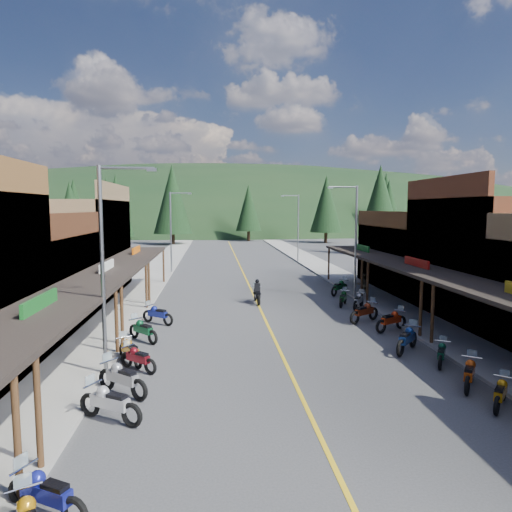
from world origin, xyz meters
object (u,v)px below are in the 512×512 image
object	(u,v)px
streetlight_0	(106,261)
bike_east_8	(364,311)
pine_7	(74,204)
bike_west_8	(158,313)
streetlight_3	(297,225)
bike_east_3	(501,392)
pine_0	(4,208)
pine_6	(459,208)
bike_west_2	(46,492)
streetlight_2	(354,236)
pine_2	(172,199)
shop_west_3	(66,248)
pine_3	(249,208)
rider_on_bike	(257,293)
bike_west_6	(130,350)
bike_west_4	(122,377)
bike_east_5	(442,352)
bike_east_6	(407,338)
pine_11	(380,203)
bike_east_9	(358,300)
shop_west_2	(10,282)
pine_8	(70,212)
bike_west_3	(110,401)
pine_9	(388,208)
pine_1	(106,204)
bike_east_11	(340,286)
bike_east_4	(470,372)
pine_4	(326,204)
shop_east_3	(424,257)
streetlight_1	(172,228)
pedestrian_east_b	(363,284)
bike_west_5	(138,357)
bike_east_7	(391,319)
shop_east_2	(500,258)
bike_east_10	(343,297)
bike_west_7	(143,329)
pine_5	(386,201)

from	to	relation	value
streetlight_0	bike_east_8	size ratio (longest dim) A/B	3.50
pine_7	bike_west_8	distance (m)	78.82
streetlight_3	bike_east_3	xyz separation A→B (m)	(-0.72, -40.04, -3.93)
pine_0	pine_6	world-z (taller)	same
pine_0	bike_west_2	distance (m)	83.44
streetlight_2	pine_2	size ratio (longest dim) A/B	0.57
shop_west_3	pine_3	bearing A→B (deg)	71.99
rider_on_bike	bike_west_6	bearing A→B (deg)	-121.39
bike_west_4	bike_west_8	size ratio (longest dim) A/B	1.10
bike_east_5	bike_east_6	world-z (taller)	bike_east_6
pine_7	pine_11	xyz separation A→B (m)	(52.00, -38.00, -0.05)
pine_3	bike_east_9	world-z (taller)	pine_3
shop_west_2	bike_east_6	size ratio (longest dim) A/B	4.75
pine_8	bike_west_4	xyz separation A→B (m)	(15.88, -47.88, -5.31)
bike_west_3	streetlight_2	bearing A→B (deg)	-5.62
pine_2	pine_9	size ratio (longest dim) A/B	1.30
pine_7	pine_1	bearing A→B (deg)	-36.87
pine_2	bike_east_11	distance (m)	51.86
streetlight_0	streetlight_2	bearing A→B (deg)	45.20
pine_2	pine_3	xyz separation A→B (m)	(14.00, 8.00, -1.51)
bike_west_4	bike_east_4	distance (m)	12.26
pine_4	bike_west_3	distance (m)	74.19
shop_east_3	streetlight_2	bearing A→B (deg)	-154.12
streetlight_1	bike_east_9	size ratio (longest dim) A/B	4.01
shop_east_3	pedestrian_east_b	distance (m)	7.05
pine_4	bike_west_5	bearing A→B (deg)	-110.09
bike_west_3	bike_east_3	distance (m)	12.33
pine_0	bike_west_8	size ratio (longest dim) A/B	5.15
pine_4	bike_east_7	world-z (taller)	pine_4
bike_west_3	bike_east_11	world-z (taller)	bike_west_3
pine_0	bike_west_3	xyz separation A→B (m)	(33.90, -71.86, -5.83)
bike_west_3	streetlight_1	bearing A→B (deg)	32.07
pine_6	pedestrian_east_b	xyz separation A→B (m)	(-38.31, -55.94, -5.50)
pine_3	bike_west_5	distance (m)	72.45
rider_on_bike	bike_west_3	bearing A→B (deg)	-112.34
shop_east_2	pine_7	xyz separation A→B (m)	(-45.78, 74.30, 3.72)
streetlight_0	bike_east_4	size ratio (longest dim) A/B	3.84
pine_1	bike_east_9	xyz separation A→B (m)	(30.29, -65.36, -6.67)
bike_west_3	bike_east_10	distance (m)	19.31
pine_8	bike_west_7	size ratio (longest dim) A/B	4.58
streetlight_0	streetlight_1	xyz separation A→B (m)	(0.00, 28.00, 0.00)
shop_east_2	pine_4	bearing A→B (deg)	85.86
bike_west_3	bike_east_5	distance (m)	13.04
bike_west_3	pine_5	bearing A→B (deg)	4.44
bike_west_2	bike_east_8	bearing A→B (deg)	-8.82
pine_1	bike_west_2	size ratio (longest dim) A/B	5.88
bike_east_8	bike_east_11	distance (m)	8.19
pine_6	bike_west_6	world-z (taller)	pine_6
pine_0	bike_west_2	world-z (taller)	pine_0
streetlight_3	bike_east_6	size ratio (longest dim) A/B	3.49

